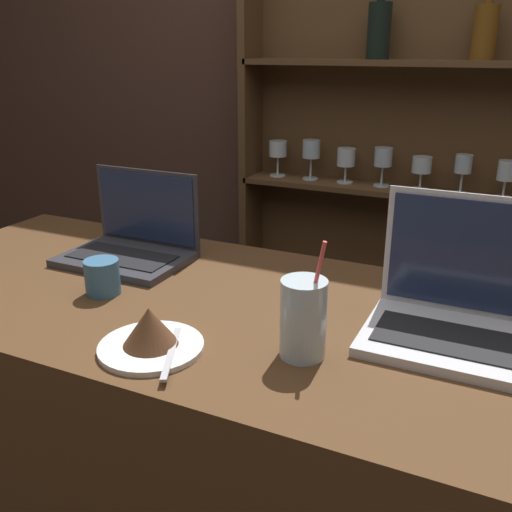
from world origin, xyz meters
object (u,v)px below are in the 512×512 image
at_px(water_glass, 303,318).
at_px(coffee_cup, 102,277).
at_px(cake_plate, 150,334).
at_px(laptop_near, 133,240).
at_px(laptop_far, 455,307).

bearing_deg(water_glass, coffee_cup, 172.58).
xyz_separation_m(cake_plate, water_glass, (0.24, 0.09, 0.04)).
bearing_deg(coffee_cup, water_glass, -7.42).
bearing_deg(coffee_cup, laptop_near, 109.69).
relative_size(cake_plate, water_glass, 0.88).
height_order(laptop_far, water_glass, laptop_far).
bearing_deg(cake_plate, coffee_cup, 145.98).
bearing_deg(laptop_near, water_glass, -25.92).
bearing_deg(laptop_far, cake_plate, -149.35).
xyz_separation_m(laptop_near, coffee_cup, (0.07, -0.20, -0.01)).
relative_size(laptop_near, laptop_far, 1.01).
xyz_separation_m(laptop_far, water_glass, (-0.22, -0.18, 0.01)).
xyz_separation_m(laptop_far, coffee_cup, (-0.69, -0.12, -0.02)).
xyz_separation_m(water_glass, coffee_cup, (-0.47, 0.06, -0.03)).
distance_m(laptop_far, water_glass, 0.29).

